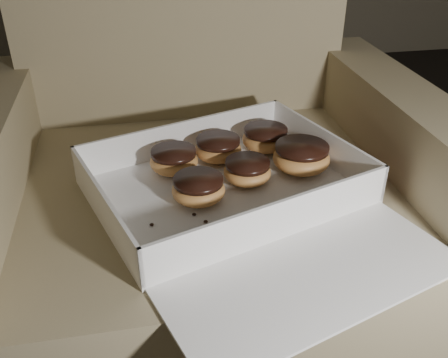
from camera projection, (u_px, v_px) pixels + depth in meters
name	position (u px, v px, depth m)	size (l,w,h in m)	color
armchair	(203.00, 213.00, 1.04)	(0.89, 0.75, 0.93)	#857555
bakery_box	(239.00, 198.00, 0.84)	(0.57, 0.62, 0.07)	white
donut_a	(174.00, 160.00, 0.92)	(0.09, 0.09, 0.04)	#DC924D
donut_b	(198.00, 189.00, 0.83)	(0.09, 0.09, 0.05)	#DC924D
donut_c	(247.00, 171.00, 0.89)	(0.09, 0.09, 0.04)	#DC924D
donut_d	(218.00, 148.00, 0.96)	(0.09, 0.09, 0.05)	#DC924D
donut_e	(301.00, 157.00, 0.92)	(0.11, 0.11, 0.05)	#DC924D
donut_f	(265.00, 138.00, 0.99)	(0.09, 0.09, 0.05)	#DC924D
crumb_a	(326.00, 209.00, 0.82)	(0.01, 0.01, 0.00)	black
crumb_b	(194.00, 214.00, 0.81)	(0.01, 0.01, 0.00)	black
crumb_c	(152.00, 225.00, 0.78)	(0.01, 0.01, 0.00)	black
crumb_d	(206.00, 222.00, 0.79)	(0.01, 0.01, 0.00)	black
crumb_e	(265.00, 213.00, 0.81)	(0.01, 0.01, 0.00)	black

